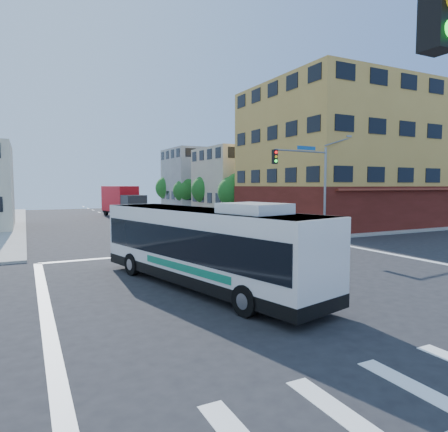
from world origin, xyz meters
name	(u,v)px	position (x,y,z in m)	size (l,w,h in m)	color
ground	(295,284)	(0.00, 0.00, 0.00)	(120.00, 120.00, 0.00)	black
sidewalk_ne	(341,211)	(35.00, 35.00, 0.07)	(50.00, 50.00, 0.15)	gray
corner_building_ne	(345,168)	(19.99, 18.48, 5.89)	(18.10, 15.44, 14.00)	gold
building_east_near	(246,182)	(16.98, 33.98, 4.51)	(12.06, 10.06, 9.00)	#C2B694
building_east_far	(204,180)	(16.98, 47.98, 5.01)	(12.06, 10.06, 10.00)	#A4A49F
signal_mast_ne	(309,174)	(9.08, 10.62, 4.98)	(7.91, 1.13, 8.07)	gray
signal_mast_sw	(165,59)	(-9.08, -10.64, 4.98)	(7.91, 1.01, 8.07)	gray
street_tree_a	(234,190)	(11.90, 27.92, 3.59)	(3.60, 3.60, 5.53)	#382414
street_tree_b	(206,188)	(11.90, 35.92, 3.75)	(3.80, 3.80, 5.79)	#382414
street_tree_c	(185,189)	(11.90, 43.92, 3.46)	(3.40, 3.40, 5.29)	#382414
street_tree_d	(168,186)	(11.90, 51.92, 3.88)	(4.00, 4.00, 6.03)	#382414
transit_bus	(203,245)	(-3.66, 1.22, 1.71)	(5.23, 12.07, 3.50)	black
box_truck	(123,202)	(1.51, 39.29, 1.93)	(4.25, 9.18, 3.99)	#2A2A2F
parked_car	(190,216)	(6.23, 27.49, 0.69)	(1.62, 4.02, 1.37)	gold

